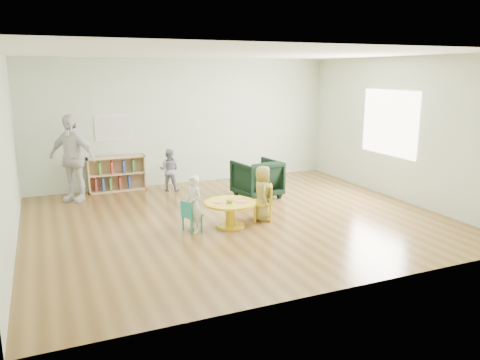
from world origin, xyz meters
The scene contains 11 objects.
room centered at (0.01, 0.00, 1.89)m, with size 7.10×7.00×2.80m.
activity_table centered at (-0.26, -0.34, 0.29)m, with size 0.85×0.85×0.47m.
kid_chair_left centered at (-0.92, -0.27, 0.27)m, with size 0.35×0.35×0.50m.
kid_chair_right centered at (0.44, -0.25, 0.33)m, with size 0.44×0.44×0.62m.
bookshelf centered at (-1.61, 2.86, 0.37)m, with size 1.20×0.30×0.75m.
alphabet_poster centered at (-1.60, 2.98, 1.35)m, with size 0.74×0.01×0.54m.
armchair centered at (0.95, 1.17, 0.39)m, with size 0.82×0.85×0.77m, color black.
child_left centered at (-0.88, -0.36, 0.46)m, with size 0.34×0.22×0.92m, color silver.
child_right centered at (0.38, -0.25, 0.48)m, with size 0.47×0.30×0.96m, color yellow.
toddler centered at (-0.56, 2.40, 0.46)m, with size 0.44×0.34×0.91m, color #1A2042.
adult_caretaker centered at (-2.50, 2.37, 0.86)m, with size 1.01×0.42×1.72m, color silver.
Camera 1 is at (-3.02, -7.21, 2.53)m, focal length 35.00 mm.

